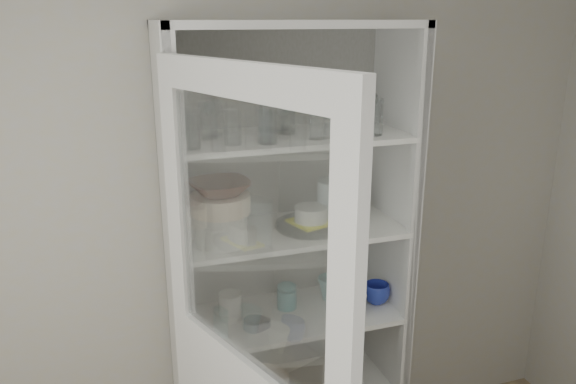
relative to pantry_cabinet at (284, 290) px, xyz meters
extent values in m
cube|color=#B3AB91|center=(-0.20, 0.16, 0.36)|extent=(3.60, 0.02, 2.60)
cube|color=silver|center=(-0.48, -0.06, 0.11)|extent=(0.03, 0.45, 2.10)
cube|color=silver|center=(0.48, -0.06, 0.11)|extent=(0.03, 0.45, 2.10)
cube|color=gray|center=(0.00, 0.15, 0.11)|extent=(1.00, 0.03, 2.10)
cube|color=silver|center=(0.00, -0.06, 1.14)|extent=(1.00, 0.45, 0.03)
cube|color=white|center=(0.00, -0.08, -0.09)|extent=(0.94, 0.42, 0.02)
cube|color=white|center=(0.00, -0.08, 0.31)|extent=(0.94, 0.42, 0.02)
cube|color=white|center=(0.00, -0.08, 0.71)|extent=(0.94, 0.42, 0.02)
cube|color=silver|center=(-0.34, -0.71, 1.01)|extent=(0.35, 0.86, 0.10)
cube|color=silver|center=(-0.48, -0.33, 0.56)|extent=(0.07, 0.10, 0.80)
cube|color=silver|center=(-0.20, -1.09, 0.56)|extent=(0.07, 0.10, 0.80)
cube|color=silver|center=(-0.34, -0.71, 0.56)|extent=(0.27, 0.68, 0.78)
cylinder|color=silver|center=(-0.41, -0.19, 0.79)|extent=(0.09, 0.09, 0.14)
cylinder|color=silver|center=(-0.13, -0.19, 0.79)|extent=(0.08, 0.08, 0.13)
cylinder|color=silver|center=(-0.25, -0.18, 0.79)|extent=(0.07, 0.07, 0.13)
cylinder|color=silver|center=(-0.13, -0.21, 0.79)|extent=(0.09, 0.09, 0.13)
cylinder|color=silver|center=(0.08, -0.18, 0.78)|extent=(0.07, 0.07, 0.12)
cylinder|color=silver|center=(0.15, -0.17, 0.80)|extent=(0.10, 0.10, 0.15)
cylinder|color=silver|center=(0.32, -0.18, 0.79)|extent=(0.08, 0.08, 0.14)
cylinder|color=silver|center=(-0.32, -0.04, 0.79)|extent=(0.09, 0.09, 0.14)
cylinder|color=silver|center=(-0.40, -0.07, 0.79)|extent=(0.08, 0.08, 0.13)
cylinder|color=silver|center=(0.00, -0.05, 0.80)|extent=(0.09, 0.09, 0.16)
cylinder|color=silver|center=(-0.08, -0.06, 0.79)|extent=(0.08, 0.08, 0.13)
cylinder|color=silver|center=(0.24, -0.04, 0.79)|extent=(0.08, 0.08, 0.14)
cylinder|color=silver|center=(-0.30, -0.14, 0.38)|extent=(0.21, 0.21, 0.13)
cylinder|color=silver|center=(-0.39, 0.03, 0.37)|extent=(0.22, 0.22, 0.10)
cylinder|color=beige|center=(-0.30, -0.14, 0.48)|extent=(0.30, 0.30, 0.07)
imported|color=#421B11|center=(-0.30, -0.14, 0.55)|extent=(0.24, 0.24, 0.06)
cylinder|color=silver|center=(0.10, -0.09, 0.33)|extent=(0.37, 0.37, 0.02)
cube|color=yellow|center=(0.10, -0.09, 0.34)|extent=(0.20, 0.20, 0.01)
cylinder|color=silver|center=(0.10, -0.09, 0.38)|extent=(0.18, 0.18, 0.06)
cylinder|color=silver|center=(0.22, -0.04, 0.41)|extent=(0.14, 0.14, 0.18)
imported|color=navy|center=(0.41, -0.11, -0.03)|extent=(0.14, 0.14, 0.09)
imported|color=#206975|center=(0.22, -0.01, -0.02)|extent=(0.13, 0.13, 0.11)
imported|color=silver|center=(0.26, -0.18, -0.03)|extent=(0.14, 0.14, 0.10)
cylinder|color=#206975|center=(0.01, -0.02, -0.04)|extent=(0.09, 0.09, 0.09)
ellipsoid|color=#206975|center=(0.01, -0.02, 0.02)|extent=(0.09, 0.09, 0.02)
cylinder|color=#9B9AAA|center=(-0.17, -0.14, -0.06)|extent=(0.09, 0.09, 0.04)
cylinder|color=silver|center=(-0.25, -0.04, -0.02)|extent=(0.11, 0.11, 0.12)
cube|color=gray|center=(0.14, -0.07, -0.45)|extent=(0.26, 0.22, 0.07)
camera|label=1|loc=(-0.70, -2.16, 1.17)|focal=35.00mm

